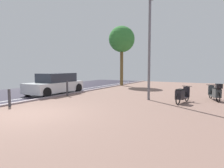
{
  "coord_description": "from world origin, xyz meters",
  "views": [
    {
      "loc": [
        6.53,
        -5.27,
        1.81
      ],
      "look_at": [
        2.75,
        1.73,
        1.15
      ],
      "focal_mm": 32.77,
      "sensor_mm": 36.0,
      "label": 1
    }
  ],
  "objects_px": {
    "scooter_mid": "(216,93)",
    "bollard_near": "(9,98)",
    "lamp_post": "(149,43)",
    "parked_car_near": "(55,84)",
    "scooter_near": "(182,95)",
    "street_tree": "(122,40)",
    "bollard_far": "(67,88)"
  },
  "relations": [
    {
      "from": "bollard_near",
      "to": "bollard_far",
      "type": "height_order",
      "value": "bollard_far"
    },
    {
      "from": "lamp_post",
      "to": "bollard_near",
      "type": "bearing_deg",
      "value": -135.82
    },
    {
      "from": "scooter_mid",
      "to": "parked_car_near",
      "type": "relative_size",
      "value": 0.44
    },
    {
      "from": "lamp_post",
      "to": "parked_car_near",
      "type": "bearing_deg",
      "value": -175.37
    },
    {
      "from": "bollard_near",
      "to": "scooter_near",
      "type": "bearing_deg",
      "value": 34.65
    },
    {
      "from": "scooter_near",
      "to": "bollard_far",
      "type": "bearing_deg",
      "value": -173.96
    },
    {
      "from": "street_tree",
      "to": "bollard_far",
      "type": "height_order",
      "value": "street_tree"
    },
    {
      "from": "lamp_post",
      "to": "bollard_near",
      "type": "relative_size",
      "value": 6.92
    },
    {
      "from": "scooter_mid",
      "to": "bollard_far",
      "type": "xyz_separation_m",
      "value": [
        -8.31,
        -2.3,
        0.03
      ]
    },
    {
      "from": "street_tree",
      "to": "bollard_near",
      "type": "height_order",
      "value": "street_tree"
    },
    {
      "from": "scooter_near",
      "to": "parked_car_near",
      "type": "relative_size",
      "value": 0.43
    },
    {
      "from": "street_tree",
      "to": "bollard_far",
      "type": "relative_size",
      "value": 6.11
    },
    {
      "from": "scooter_near",
      "to": "lamp_post",
      "type": "xyz_separation_m",
      "value": [
        -1.79,
        0.18,
        2.72
      ]
    },
    {
      "from": "scooter_mid",
      "to": "parked_car_near",
      "type": "bearing_deg",
      "value": -168.81
    },
    {
      "from": "bollard_far",
      "to": "lamp_post",
      "type": "bearing_deg",
      "value": 10.13
    },
    {
      "from": "scooter_mid",
      "to": "street_tree",
      "type": "height_order",
      "value": "street_tree"
    },
    {
      "from": "bollard_far",
      "to": "street_tree",
      "type": "bearing_deg",
      "value": 91.06
    },
    {
      "from": "street_tree",
      "to": "bollard_near",
      "type": "xyz_separation_m",
      "value": [
        0.15,
        -12.24,
        -4.07
      ]
    },
    {
      "from": "scooter_near",
      "to": "bollard_near",
      "type": "relative_size",
      "value": 2.19
    },
    {
      "from": "scooter_near",
      "to": "lamp_post",
      "type": "height_order",
      "value": "lamp_post"
    },
    {
      "from": "parked_car_near",
      "to": "street_tree",
      "type": "height_order",
      "value": "street_tree"
    },
    {
      "from": "parked_car_near",
      "to": "bollard_near",
      "type": "xyz_separation_m",
      "value": [
        1.37,
        -4.38,
        -0.27
      ]
    },
    {
      "from": "scooter_mid",
      "to": "lamp_post",
      "type": "bearing_deg",
      "value": -156.91
    },
    {
      "from": "scooter_near",
      "to": "lamp_post",
      "type": "relative_size",
      "value": 0.32
    },
    {
      "from": "scooter_mid",
      "to": "bollard_near",
      "type": "height_order",
      "value": "scooter_mid"
    },
    {
      "from": "street_tree",
      "to": "bollard_far",
      "type": "distance_m",
      "value": 9.16
    },
    {
      "from": "scooter_mid",
      "to": "lamp_post",
      "type": "relative_size",
      "value": 0.32
    },
    {
      "from": "scooter_near",
      "to": "bollard_near",
      "type": "bearing_deg",
      "value": -145.35
    },
    {
      "from": "bollard_far",
      "to": "scooter_near",
      "type": "bearing_deg",
      "value": 6.04
    },
    {
      "from": "scooter_near",
      "to": "street_tree",
      "type": "relative_size",
      "value": 0.31
    },
    {
      "from": "scooter_near",
      "to": "lamp_post",
      "type": "bearing_deg",
      "value": 174.3
    },
    {
      "from": "parked_car_near",
      "to": "bollard_far",
      "type": "relative_size",
      "value": 4.3
    }
  ]
}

